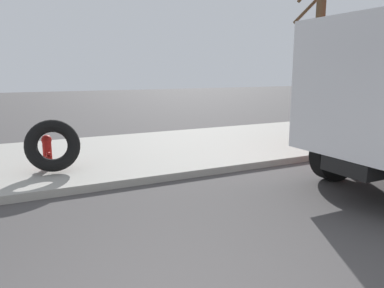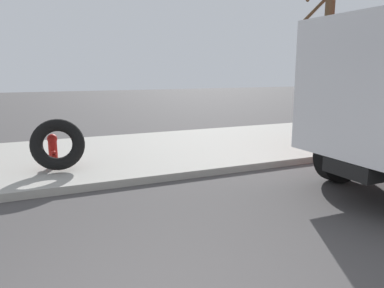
{
  "view_description": "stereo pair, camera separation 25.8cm",
  "coord_description": "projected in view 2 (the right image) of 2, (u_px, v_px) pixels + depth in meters",
  "views": [
    {
      "loc": [
        -1.05,
        -2.59,
        2.16
      ],
      "look_at": [
        1.67,
        2.77,
        0.98
      ],
      "focal_mm": 35.01,
      "sensor_mm": 36.0,
      "label": 1
    },
    {
      "loc": [
        -0.82,
        -2.7,
        2.16
      ],
      "look_at": [
        1.67,
        2.77,
        0.98
      ],
      "focal_mm": 35.01,
      "sensor_mm": 36.0,
      "label": 2
    }
  ],
  "objects": [
    {
      "name": "bare_tree",
      "position": [
        328.0,
        28.0,
        9.84
      ],
      "size": [
        1.01,
        1.02,
        5.99
      ],
      "color": "#4C3823",
      "rests_on": "sidewalk_curb"
    },
    {
      "name": "loose_tire",
      "position": [
        58.0,
        144.0,
        7.6
      ],
      "size": [
        1.12,
        0.74,
        1.08
      ],
      "primitive_type": "torus",
      "rotation": [
        1.16,
        0.0,
        -0.07
      ],
      "color": "black",
      "rests_on": "sidewalk_curb"
    },
    {
      "name": "fire_hydrant",
      "position": [
        53.0,
        149.0,
        7.89
      ],
      "size": [
        0.21,
        0.47,
        0.71
      ],
      "color": "red",
      "rests_on": "sidewalk_curb"
    },
    {
      "name": "sidewalk_curb",
      "position": [
        64.0,
        159.0,
        8.95
      ],
      "size": [
        36.0,
        5.0,
        0.15
      ],
      "primitive_type": "cube",
      "color": "#99968E",
      "rests_on": "ground"
    }
  ]
}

